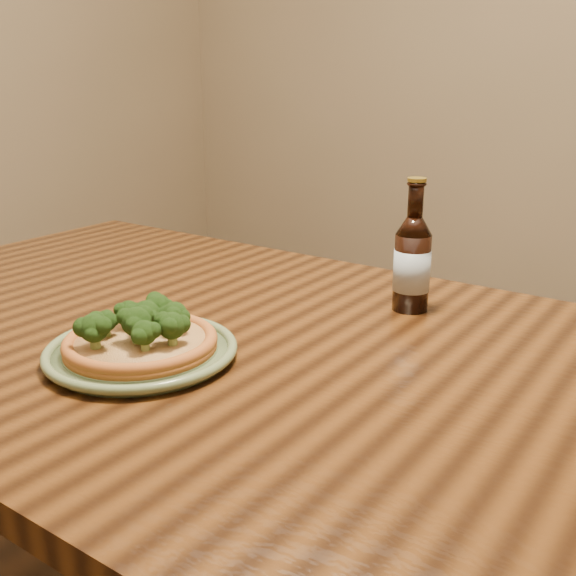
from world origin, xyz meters
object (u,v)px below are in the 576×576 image
Objects in this scene: table at (243,392)px; pizza at (141,337)px; plate at (141,351)px; beer_bottle at (412,262)px.

table is 0.20m from pizza.
table is 5.98× the size of plate.
table is at bearing -145.99° from beer_bottle.
beer_bottle is at bearing 61.23° from pizza.
beer_bottle is (0.22, 0.40, 0.07)m from plate.
table is at bearing 66.07° from pizza.
plate is at bearing -113.80° from table.
pizza is at bearing 87.80° from plate.
plate is at bearing -143.42° from beer_bottle.
beer_bottle is (0.16, 0.26, 0.17)m from table.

